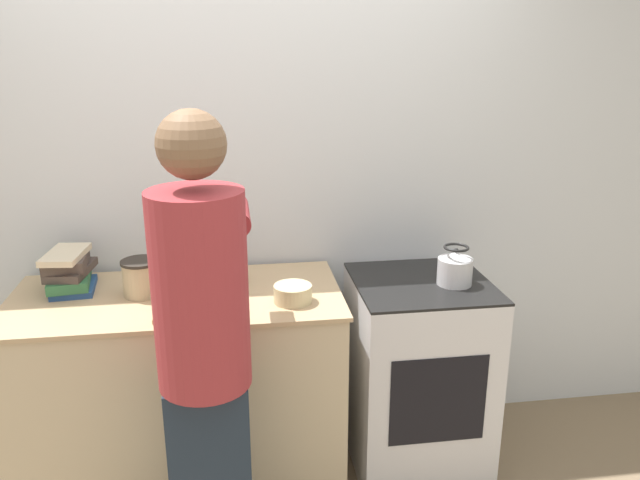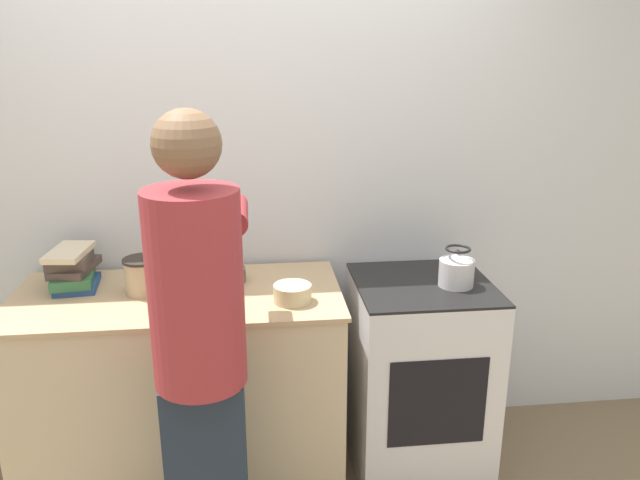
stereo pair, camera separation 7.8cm
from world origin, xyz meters
name	(u,v)px [view 2 (the right image)]	position (x,y,z in m)	size (l,w,h in m)	color
wall_back	(253,184)	(0.00, 0.71, 1.30)	(8.00, 0.05, 2.60)	silver
counter	(184,387)	(-0.34, 0.32, 0.46)	(1.41, 0.67, 0.92)	#C6B28E
oven	(419,376)	(0.74, 0.29, 0.46)	(0.60, 0.59, 0.93)	silver
person	(200,341)	(-0.21, -0.24, 0.96)	(0.36, 0.60, 1.76)	#1E2A37
cutting_board	(192,307)	(-0.26, 0.15, 0.92)	(0.29, 0.22, 0.02)	#A87A4C
knife	(198,301)	(-0.24, 0.18, 0.94)	(0.21, 0.07, 0.01)	silver
kettle	(457,270)	(0.86, 0.25, 1.00)	(0.15, 0.15, 0.18)	silver
bowl_prep	(224,275)	(-0.15, 0.44, 0.95)	(0.20, 0.20, 0.06)	brown
bowl_mixing	(292,293)	(0.14, 0.18, 0.95)	(0.16, 0.16, 0.07)	#C6B789
canister_jar	(143,276)	(-0.48, 0.35, 0.99)	(0.16, 0.16, 0.16)	tan
book_stack	(73,268)	(-0.80, 0.46, 1.00)	(0.22, 0.30, 0.18)	navy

